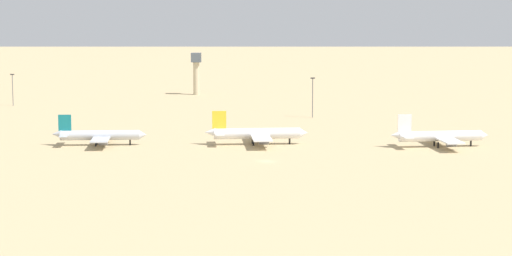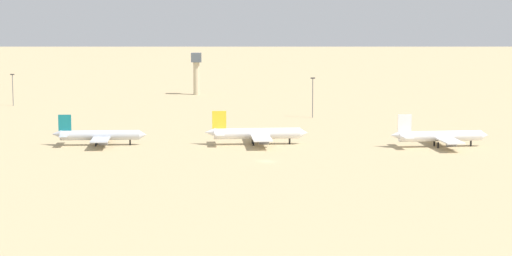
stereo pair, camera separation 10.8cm
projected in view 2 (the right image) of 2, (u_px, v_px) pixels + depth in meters
ground at (266, 161)px, 281.78m from camera, size 4000.00×4000.00×0.00m
parked_jet_teal_1 at (99, 135)px, 312.80m from camera, size 31.18×26.20×10.31m
parked_jet_yellow_2 at (256, 134)px, 314.42m from camera, size 34.40×28.95×11.36m
parked_jet_white_3 at (439, 136)px, 309.28m from camera, size 33.02×27.93×10.90m
control_tower at (196, 69)px, 482.20m from camera, size 5.20×5.20×21.31m
light_pole_west at (313, 95)px, 387.15m from camera, size 1.80×0.50×16.45m
light_pole_mid at (13, 87)px, 431.50m from camera, size 1.80×0.50×14.55m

